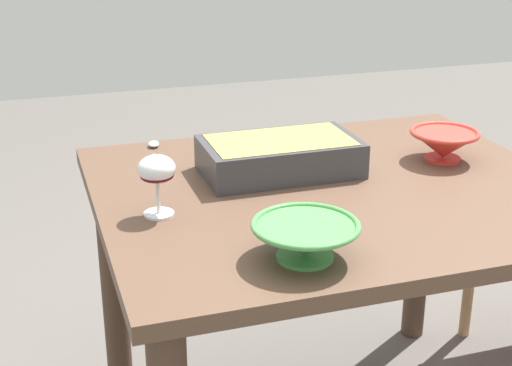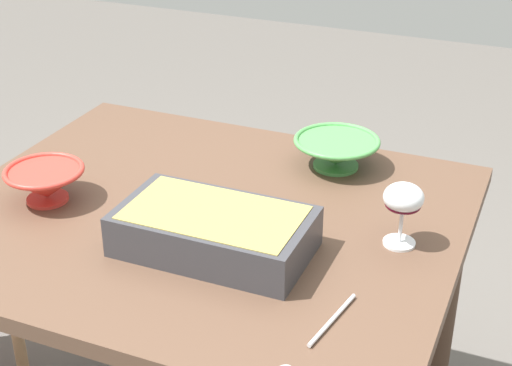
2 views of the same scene
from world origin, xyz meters
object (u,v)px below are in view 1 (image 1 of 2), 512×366
Objects in this scene: wine_glass at (157,173)px; casserole_dish at (280,155)px; serving_spoon at (154,152)px; mixing_bowl at (305,238)px; small_bowl at (444,144)px; dining_table at (332,234)px.

wine_glass is 0.38m from casserole_dish.
casserole_dish is 0.37m from serving_spoon.
mixing_bowl is 0.69m from small_bowl.
mixing_bowl is at bearing -51.88° from wine_glass.
casserole_dish is (-0.09, 0.13, 0.18)m from dining_table.
dining_table is 0.24m from casserole_dish.
casserole_dish is 0.47m from mixing_bowl.
casserole_dish is 1.40× the size of serving_spoon.
small_bowl is 0.77m from serving_spoon.
casserole_dish is at bearing 125.81° from dining_table.
dining_table is at bearing -165.96° from small_bowl.
mixing_bowl is 1.17× the size of small_bowl.
serving_spoon is (0.07, 0.41, -0.09)m from wine_glass.
casserole_dish reaches higher than serving_spoon.
casserole_dish is at bearing 174.68° from small_bowl.
casserole_dish is at bearing 76.43° from mixing_bowl.
mixing_bowl is (0.23, -0.29, -0.06)m from wine_glass.
wine_glass reaches higher than mixing_bowl.
wine_glass is at bearing -99.19° from serving_spoon.
serving_spoon is (-0.28, 0.24, -0.04)m from casserole_dish.
small_bowl reaches higher than dining_table.
mixing_bowl is at bearing -142.78° from small_bowl.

